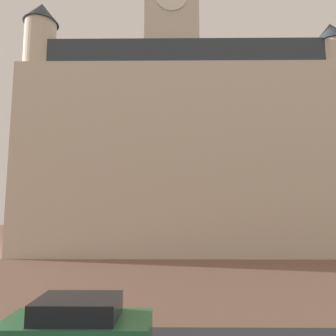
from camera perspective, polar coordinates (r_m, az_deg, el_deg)
The scene contains 3 objects.
ground_plane at distance 11.55m, azimuth 1.25°, elevation -28.63°, with size 120.00×120.00×0.00m, color brown.
landmark_building at distance 32.97m, azimuth 2.53°, elevation 3.57°, with size 30.13×14.68×34.34m.
car_green at distance 10.49m, azimuth -16.46°, elevation -26.33°, with size 4.31×2.08×1.55m.
Camera 1 is at (-0.12, -0.74, 4.25)m, focal length 32.89 mm.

